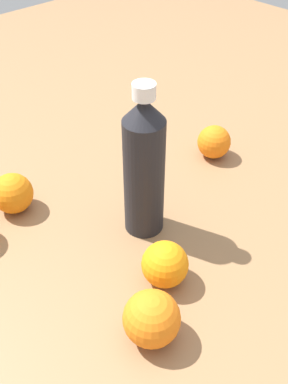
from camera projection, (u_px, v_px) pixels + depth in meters
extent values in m
plane|color=olive|center=(153.00, 214.00, 0.86)|extent=(2.40, 2.40, 0.00)
cylinder|color=black|center=(144.00, 178.00, 0.76)|extent=(0.07, 0.07, 0.22)
cone|color=black|center=(144.00, 110.00, 0.68)|extent=(0.07, 0.07, 0.04)
cylinder|color=white|center=(144.00, 91.00, 0.66)|extent=(0.04, 0.04, 0.02)
sphere|color=orange|center=(152.00, 318.00, 0.63)|extent=(0.08, 0.08, 0.08)
sphere|color=orange|center=(214.00, 142.00, 0.98)|extent=(0.07, 0.07, 0.07)
sphere|color=orange|center=(165.00, 264.00, 0.71)|extent=(0.08, 0.08, 0.08)
sphere|color=orange|center=(13.00, 193.00, 0.85)|extent=(0.08, 0.08, 0.08)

